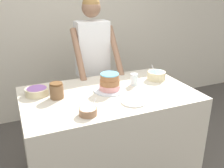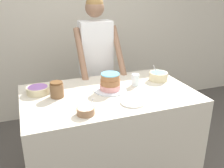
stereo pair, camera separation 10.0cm
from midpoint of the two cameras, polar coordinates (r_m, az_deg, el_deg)
name	(u,v)px [view 2 (the right image)]	position (r m, az deg, el deg)	size (l,w,h in m)	color
wall_back	(72,27)	(3.67, -8.42, 12.70)	(10.00, 0.05, 2.60)	beige
counter	(109,135)	(2.52, 0.52, -11.65)	(1.57, 0.97, 0.92)	beige
person_baker	(96,56)	(2.96, -2.69, 6.48)	(0.51, 0.48, 1.76)	#2D2D38
cake	(110,83)	(2.33, 0.82, 0.19)	(0.31, 0.31, 0.17)	silver
frosting_bowl_blue	(158,76)	(2.65, 11.65, 1.81)	(0.19, 0.19, 0.18)	beige
frosting_bowl_purple	(38,90)	(2.36, -15.42, -1.28)	(0.21, 0.21, 0.07)	beige
frosting_bowl_white	(86,111)	(1.92, -4.54, -6.09)	(0.14, 0.14, 0.14)	#936B4C
drinking_glass	(135,80)	(2.47, 6.50, 0.96)	(0.07, 0.07, 0.12)	silver
ceramic_plate	(133,102)	(2.11, 6.16, -4.18)	(0.21, 0.21, 0.01)	white
stoneware_jar	(57,90)	(2.23, -11.25, -1.28)	(0.12, 0.12, 0.14)	brown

